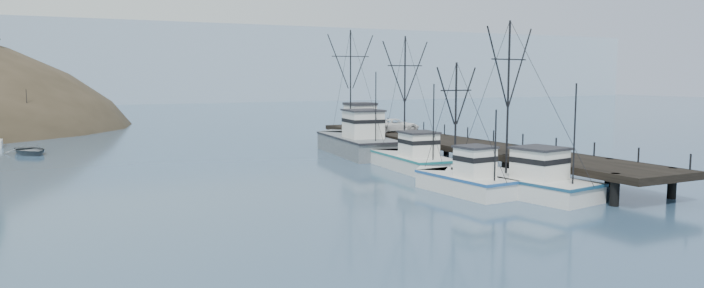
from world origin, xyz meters
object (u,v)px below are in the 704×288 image
object	(u,v)px
pier	(455,144)
trawler_far	(410,159)
motorboat	(30,154)
work_vessel	(356,142)
trawler_near	(519,182)
trawler_mid	(462,181)
pier_shed	(360,114)
pickup_truck	(396,125)

from	to	relation	value
pier	trawler_far	xyz separation A→B (m)	(-5.54, -1.25, -0.87)
motorboat	work_vessel	bearing A→B (deg)	-42.99
trawler_near	pier	bearing A→B (deg)	70.40
trawler_mid	motorboat	xyz separation A→B (m)	(-26.46, 36.52, -0.82)
trawler_far	motorboat	size ratio (longest dim) A/B	2.14
trawler_mid	pier_shed	size ratio (longest dim) A/B	2.85
trawler_far	work_vessel	size ratio (longest dim) A/B	0.75
work_vessel	motorboat	bearing A→B (deg)	153.85
work_vessel	motorboat	size ratio (longest dim) A/B	2.85
pier	pier_shed	bearing A→B (deg)	91.26
pier	pickup_truck	xyz separation A→B (m)	(0.00, 10.47, 1.00)
pier_shed	pickup_truck	size ratio (longest dim) A/B	0.64
pier	pickup_truck	bearing A→B (deg)	90.00
trawler_far	pier	bearing A→B (deg)	12.72
pier	trawler_mid	distance (m)	14.78
pickup_truck	pier	bearing A→B (deg)	-172.19
trawler_mid	work_vessel	distance (m)	22.24
trawler_near	trawler_mid	size ratio (longest dim) A/B	1.30
work_vessel	pier_shed	size ratio (longest dim) A/B	4.81
pier_shed	motorboat	size ratio (longest dim) A/B	0.59
pier	work_vessel	xyz separation A→B (m)	(-5.15, 9.76, -0.46)
trawler_far	pier_shed	size ratio (longest dim) A/B	3.62
trawler_mid	trawler_near	bearing A→B (deg)	-33.48
trawler_near	pickup_truck	xyz separation A→B (m)	(5.10, 24.79, 1.87)
pier	motorboat	world-z (taller)	pier
work_vessel	trawler_near	bearing A→B (deg)	-89.87
pier	work_vessel	size ratio (longest dim) A/B	2.86
trawler_far	work_vessel	xyz separation A→B (m)	(0.39, 11.02, 0.41)
pier_shed	motorboat	distance (m)	35.00
trawler_near	pickup_truck	world-z (taller)	trawler_near
trawler_near	work_vessel	bearing A→B (deg)	90.13
trawler_near	trawler_far	world-z (taller)	trawler_near
trawler_far	trawler_near	bearing A→B (deg)	-88.06
pier_shed	motorboat	world-z (taller)	pier_shed
pier	motorboat	bearing A→B (deg)	145.02
trawler_near	pier_shed	distance (m)	32.76
motorboat	trawler_far	bearing A→B (deg)	-58.05
trawler_far	pickup_truck	size ratio (longest dim) A/B	2.33
work_vessel	pickup_truck	size ratio (longest dim) A/B	3.10
trawler_far	pier_shed	distance (m)	20.10
trawler_near	motorboat	bearing A→B (deg)	127.47
trawler_near	work_vessel	xyz separation A→B (m)	(-0.05, 24.08, 0.41)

